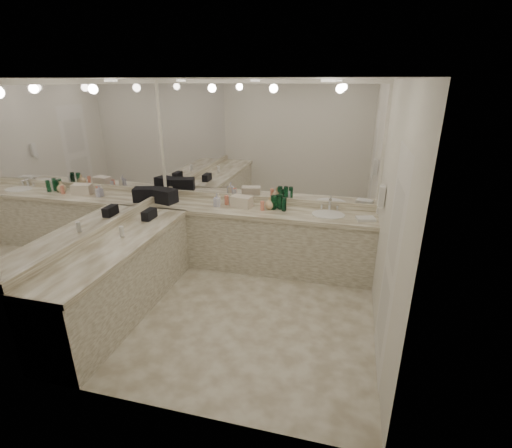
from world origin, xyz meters
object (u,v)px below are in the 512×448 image
(soap_bottle_b, at_px, (217,200))
(soap_bottle_c, at_px, (270,203))
(hand_towel, at_px, (366,219))
(soap_bottle_a, at_px, (219,199))
(sink, at_px, (328,215))
(cream_cosmetic_case, at_px, (242,201))
(wall_phone, at_px, (382,196))
(black_toiletry_bag, at_px, (164,196))

(soap_bottle_b, height_order, soap_bottle_c, soap_bottle_b)
(hand_towel, xyz_separation_m, soap_bottle_a, (-2.05, 0.13, 0.07))
(sink, distance_m, hand_towel, 0.49)
(hand_towel, distance_m, soap_bottle_b, 2.06)
(soap_bottle_c, bearing_deg, soap_bottle_a, -178.92)
(sink, height_order, cream_cosmetic_case, cream_cosmetic_case)
(wall_phone, bearing_deg, soap_bottle_b, 167.82)
(wall_phone, distance_m, hand_towel, 0.60)
(sink, relative_size, soap_bottle_c, 2.47)
(black_toiletry_bag, height_order, hand_towel, black_toiletry_bag)
(soap_bottle_c, bearing_deg, cream_cosmetic_case, -177.92)
(soap_bottle_a, height_order, soap_bottle_b, soap_bottle_b)
(wall_phone, bearing_deg, black_toiletry_bag, 171.32)
(sink, relative_size, hand_towel, 1.91)
(sink, height_order, hand_towel, hand_towel)
(sink, relative_size, black_toiletry_bag, 1.24)
(wall_phone, height_order, cream_cosmetic_case, wall_phone)
(wall_phone, relative_size, soap_bottle_a, 1.33)
(wall_phone, bearing_deg, soap_bottle_a, 166.27)
(soap_bottle_a, xyz_separation_m, soap_bottle_c, (0.75, 0.01, -0.00))
(sink, xyz_separation_m, hand_towel, (0.48, -0.10, 0.02))
(black_toiletry_bag, distance_m, hand_towel, 2.88)
(soap_bottle_b, bearing_deg, black_toiletry_bag, -179.07)
(soap_bottle_a, distance_m, soap_bottle_c, 0.75)
(soap_bottle_a, bearing_deg, hand_towel, -3.63)
(black_toiletry_bag, xyz_separation_m, cream_cosmetic_case, (1.17, 0.07, -0.02))
(cream_cosmetic_case, relative_size, soap_bottle_c, 1.61)
(hand_towel, distance_m, soap_bottle_a, 2.06)
(wall_phone, height_order, black_toiletry_bag, wall_phone)
(sink, height_order, soap_bottle_c, soap_bottle_c)
(cream_cosmetic_case, distance_m, soap_bottle_c, 0.40)
(black_toiletry_bag, relative_size, cream_cosmetic_case, 1.23)
(cream_cosmetic_case, xyz_separation_m, soap_bottle_c, (0.40, 0.01, 0.01))
(black_toiletry_bag, bearing_deg, soap_bottle_c, 3.21)
(sink, height_order, black_toiletry_bag, black_toiletry_bag)
(cream_cosmetic_case, relative_size, soap_bottle_b, 1.55)
(soap_bottle_b, distance_m, soap_bottle_c, 0.76)
(hand_towel, height_order, soap_bottle_b, soap_bottle_b)
(wall_phone, xyz_separation_m, cream_cosmetic_case, (-1.83, 0.53, -0.37))
(cream_cosmetic_case, bearing_deg, wall_phone, -3.09)
(cream_cosmetic_case, bearing_deg, soap_bottle_b, -157.24)
(soap_bottle_a, relative_size, soap_bottle_c, 1.01)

